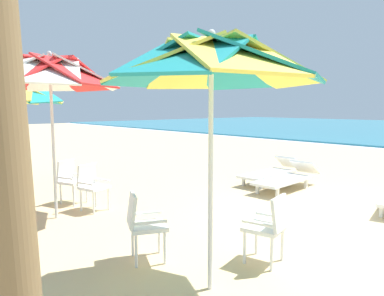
{
  "coord_description": "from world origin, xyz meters",
  "views": [
    {
      "loc": [
        2.52,
        -5.63,
        1.93
      ],
      "look_at": [
        -3.47,
        -0.28,
        1.0
      ],
      "focal_mm": 33.1,
      "sensor_mm": 36.0,
      "label": 1
    }
  ],
  "objects_px": {
    "sun_lounger_2": "(272,172)",
    "plastic_chair_2": "(92,184)",
    "plastic_chair_0": "(269,224)",
    "plastic_chair_1": "(143,222)",
    "plastic_chair_3": "(71,179)",
    "plastic_chair_4": "(3,164)",
    "sun_lounger_1": "(287,178)",
    "beach_umbrella_0": "(211,64)",
    "beach_umbrella_2": "(14,93)",
    "beach_umbrella_1": "(50,74)"
  },
  "relations": [
    {
      "from": "beach_umbrella_0",
      "to": "plastic_chair_2",
      "type": "xyz_separation_m",
      "value": [
        -3.56,
        0.4,
        -1.85
      ]
    },
    {
      "from": "sun_lounger_1",
      "to": "plastic_chair_1",
      "type": "bearing_deg",
      "value": -78.09
    },
    {
      "from": "plastic_chair_2",
      "to": "sun_lounger_1",
      "type": "bearing_deg",
      "value": 70.32
    },
    {
      "from": "plastic_chair_0",
      "to": "plastic_chair_3",
      "type": "xyz_separation_m",
      "value": [
        -4.35,
        -0.67,
        0.0
      ]
    },
    {
      "from": "plastic_chair_3",
      "to": "plastic_chair_0",
      "type": "bearing_deg",
      "value": 8.7
    },
    {
      "from": "beach_umbrella_2",
      "to": "plastic_chair_0",
      "type": "bearing_deg",
      "value": 8.36
    },
    {
      "from": "plastic_chair_2",
      "to": "sun_lounger_2",
      "type": "relative_size",
      "value": 0.4
    },
    {
      "from": "plastic_chair_1",
      "to": "beach_umbrella_2",
      "type": "xyz_separation_m",
      "value": [
        -5.61,
        0.13,
        1.78
      ]
    },
    {
      "from": "plastic_chair_4",
      "to": "beach_umbrella_2",
      "type": "bearing_deg",
      "value": 20.3
    },
    {
      "from": "plastic_chair_1",
      "to": "plastic_chair_2",
      "type": "bearing_deg",
      "value": 167.83
    },
    {
      "from": "beach_umbrella_1",
      "to": "plastic_chair_4",
      "type": "height_order",
      "value": "beach_umbrella_1"
    },
    {
      "from": "plastic_chair_1",
      "to": "sun_lounger_2",
      "type": "relative_size",
      "value": 0.4
    },
    {
      "from": "beach_umbrella_0",
      "to": "sun_lounger_2",
      "type": "relative_size",
      "value": 1.24
    },
    {
      "from": "plastic_chair_2",
      "to": "plastic_chair_1",
      "type": "bearing_deg",
      "value": -12.17
    },
    {
      "from": "plastic_chair_0",
      "to": "plastic_chair_4",
      "type": "xyz_separation_m",
      "value": [
        -7.26,
        -1.19,
        0.0
      ]
    },
    {
      "from": "plastic_chair_1",
      "to": "plastic_chair_3",
      "type": "relative_size",
      "value": 1.0
    },
    {
      "from": "plastic_chair_1",
      "to": "plastic_chair_2",
      "type": "distance_m",
      "value": 2.55
    },
    {
      "from": "sun_lounger_1",
      "to": "plastic_chair_3",
      "type": "bearing_deg",
      "value": -117.68
    },
    {
      "from": "plastic_chair_1",
      "to": "beach_umbrella_1",
      "type": "relative_size",
      "value": 0.3
    },
    {
      "from": "plastic_chair_1",
      "to": "plastic_chair_3",
      "type": "bearing_deg",
      "value": 172.11
    },
    {
      "from": "sun_lounger_1",
      "to": "sun_lounger_2",
      "type": "xyz_separation_m",
      "value": [
        -0.71,
        0.38,
        0.0
      ]
    },
    {
      "from": "beach_umbrella_0",
      "to": "sun_lounger_2",
      "type": "xyz_separation_m",
      "value": [
        -2.77,
        4.97,
        -2.07
      ]
    },
    {
      "from": "plastic_chair_0",
      "to": "plastic_chair_2",
      "type": "bearing_deg",
      "value": -170.91
    },
    {
      "from": "sun_lounger_2",
      "to": "beach_umbrella_1",
      "type": "bearing_deg",
      "value": -98.09
    },
    {
      "from": "plastic_chair_0",
      "to": "sun_lounger_2",
      "type": "distance_m",
      "value": 4.89
    },
    {
      "from": "plastic_chair_0",
      "to": "beach_umbrella_1",
      "type": "height_order",
      "value": "beach_umbrella_1"
    },
    {
      "from": "beach_umbrella_0",
      "to": "sun_lounger_1",
      "type": "distance_m",
      "value": 5.44
    },
    {
      "from": "beach_umbrella_0",
      "to": "sun_lounger_1",
      "type": "height_order",
      "value": "beach_umbrella_0"
    },
    {
      "from": "plastic_chair_0",
      "to": "plastic_chair_1",
      "type": "distance_m",
      "value": 1.57
    },
    {
      "from": "beach_umbrella_2",
      "to": "plastic_chair_4",
      "type": "xyz_separation_m",
      "value": [
        -0.54,
        -0.2,
        -1.78
      ]
    },
    {
      "from": "beach_umbrella_0",
      "to": "plastic_chair_0",
      "type": "height_order",
      "value": "beach_umbrella_0"
    },
    {
      "from": "beach_umbrella_2",
      "to": "sun_lounger_1",
      "type": "distance_m",
      "value": 6.81
    },
    {
      "from": "plastic_chair_4",
      "to": "sun_lounger_1",
      "type": "relative_size",
      "value": 0.4
    },
    {
      "from": "beach_umbrella_1",
      "to": "beach_umbrella_2",
      "type": "bearing_deg",
      "value": 174.8
    },
    {
      "from": "plastic_chair_0",
      "to": "beach_umbrella_2",
      "type": "relative_size",
      "value": 0.32
    },
    {
      "from": "sun_lounger_2",
      "to": "plastic_chair_4",
      "type": "bearing_deg",
      "value": -130.62
    },
    {
      "from": "plastic_chair_0",
      "to": "beach_umbrella_1",
      "type": "relative_size",
      "value": 0.3
    },
    {
      "from": "plastic_chair_4",
      "to": "sun_lounger_2",
      "type": "height_order",
      "value": "plastic_chair_4"
    },
    {
      "from": "plastic_chair_0",
      "to": "plastic_chair_2",
      "type": "relative_size",
      "value": 1.0
    },
    {
      "from": "sun_lounger_2",
      "to": "plastic_chair_2",
      "type": "bearing_deg",
      "value": -99.77
    },
    {
      "from": "plastic_chair_2",
      "to": "sun_lounger_1",
      "type": "height_order",
      "value": "plastic_chair_2"
    },
    {
      "from": "plastic_chair_2",
      "to": "sun_lounger_1",
      "type": "xyz_separation_m",
      "value": [
        1.5,
        4.19,
        -0.22
      ]
    },
    {
      "from": "plastic_chair_0",
      "to": "beach_umbrella_1",
      "type": "xyz_separation_m",
      "value": [
        -3.57,
        -1.27,
        1.98
      ]
    },
    {
      "from": "beach_umbrella_0",
      "to": "plastic_chair_2",
      "type": "bearing_deg",
      "value": 173.55
    },
    {
      "from": "plastic_chair_4",
      "to": "plastic_chair_2",
      "type": "bearing_deg",
      "value": 9.47
    },
    {
      "from": "plastic_chair_4",
      "to": "sun_lounger_1",
      "type": "xyz_separation_m",
      "value": [
        5.15,
        4.8,
        -0.22
      ]
    },
    {
      "from": "plastic_chair_3",
      "to": "sun_lounger_1",
      "type": "distance_m",
      "value": 4.84
    },
    {
      "from": "plastic_chair_3",
      "to": "plastic_chair_4",
      "type": "distance_m",
      "value": 2.95
    },
    {
      "from": "beach_umbrella_0",
      "to": "plastic_chair_4",
      "type": "xyz_separation_m",
      "value": [
        -7.21,
        -0.21,
        -1.85
      ]
    },
    {
      "from": "beach_umbrella_0",
      "to": "sun_lounger_2",
      "type": "distance_m",
      "value": 6.06
    }
  ]
}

